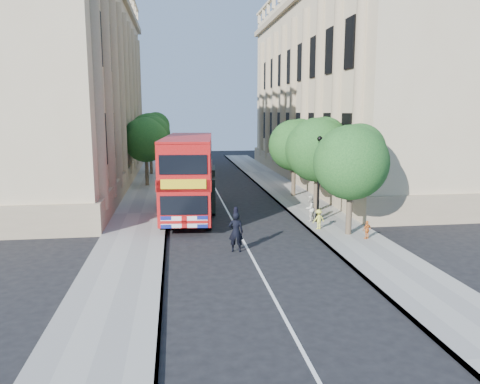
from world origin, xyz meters
name	(u,v)px	position (x,y,z in m)	size (l,w,h in m)	color
ground	(252,257)	(0.00, 0.00, 0.00)	(120.00, 120.00, 0.00)	black
pavement_right	(311,209)	(5.75, 10.00, 0.06)	(3.50, 80.00, 0.12)	gray
pavement_left	(141,214)	(-5.75, 10.00, 0.06)	(3.50, 80.00, 0.12)	gray
building_right	(352,88)	(13.80, 24.00, 9.00)	(12.00, 38.00, 18.00)	#C5AE89
building_left	(57,85)	(-13.80, 24.00, 9.00)	(12.00, 38.00, 18.00)	#C5AE89
tree_right_near	(352,158)	(5.84, 3.03, 4.25)	(4.00, 4.00, 6.08)	#473828
tree_right_mid	(318,146)	(5.84, 9.03, 4.45)	(4.20, 4.20, 6.37)	#473828
tree_right_far	(295,142)	(5.84, 15.03, 4.31)	(4.00, 4.00, 6.15)	#473828
tree_left_far	(146,137)	(-5.96, 22.03, 4.44)	(4.00, 4.00, 6.30)	#473828
tree_left_back	(151,131)	(-5.96, 30.03, 4.71)	(4.20, 4.20, 6.65)	#473828
lamp_post	(319,183)	(5.00, 6.00, 2.51)	(0.32, 0.32, 5.16)	black
double_decker_bus	(189,173)	(-2.59, 9.32, 2.78)	(3.75, 11.09, 5.03)	#AC0C0B
box_van	(200,190)	(-1.81, 10.82, 1.41)	(2.46, 5.17, 2.87)	black
police_constable	(236,232)	(-0.63, 1.00, 0.98)	(0.71, 0.47, 1.95)	black
woman_pedestrian	(310,208)	(4.56, 6.22, 0.90)	(0.76, 0.59, 1.57)	silver
child_a	(367,230)	(6.40, 1.93, 0.60)	(0.57, 0.24, 0.97)	orange
child_b	(319,219)	(4.53, 4.30, 0.68)	(0.72, 0.42, 1.12)	#EAE950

